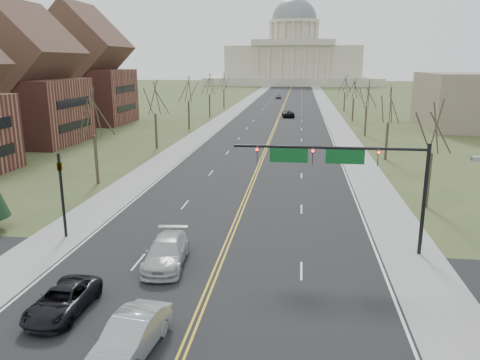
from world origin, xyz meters
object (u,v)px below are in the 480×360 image
(car_sb_outer_lead, at_px, (63,300))
(signal_mast, at_px, (344,164))
(car_far_sb, at_px, (278,96))
(car_far_nb, at_px, (288,114))
(signal_left, at_px, (61,186))
(car_sb_inner_second, at_px, (166,252))
(car_sb_inner_lead, at_px, (131,336))

(car_sb_outer_lead, bearing_deg, signal_mast, 36.08)
(car_far_sb, bearing_deg, car_far_nb, -89.08)
(signal_left, bearing_deg, car_sb_inner_second, -23.63)
(signal_left, bearing_deg, car_sb_inner_lead, -53.22)
(signal_left, xyz_separation_m, car_sb_inner_lead, (9.39, -12.56, -2.88))
(signal_left, relative_size, car_far_sb, 1.34)
(signal_left, distance_m, car_far_sb, 129.66)
(signal_mast, relative_size, car_sb_outer_lead, 2.50)
(signal_mast, relative_size, car_sb_inner_second, 2.16)
(car_sb_inner_lead, bearing_deg, car_sb_inner_second, 103.31)
(car_sb_outer_lead, distance_m, car_far_nb, 86.15)
(car_far_nb, distance_m, car_far_sb, 53.59)
(car_far_sb, bearing_deg, signal_mast, -89.59)
(car_sb_inner_lead, distance_m, car_far_nb, 88.60)
(signal_mast, relative_size, car_far_nb, 2.20)
(signal_left, distance_m, car_sb_inner_lead, 15.94)
(signal_left, distance_m, car_far_nb, 77.19)
(car_sb_outer_lead, relative_size, car_far_sb, 1.08)
(signal_left, distance_m, car_sb_outer_lead, 11.34)
(signal_left, height_order, car_far_nb, signal_left)
(signal_mast, height_order, car_sb_outer_lead, signal_mast)
(car_sb_inner_second, distance_m, car_far_sb, 132.99)
(car_sb_inner_lead, xyz_separation_m, car_sb_outer_lead, (-4.50, 2.78, -0.15))
(signal_mast, bearing_deg, signal_left, 180.00)
(car_sb_inner_second, relative_size, car_far_nb, 1.02)
(car_sb_inner_second, height_order, car_far_sb, car_sb_inner_second)
(car_sb_inner_lead, relative_size, car_sb_outer_lead, 1.04)
(signal_mast, distance_m, signal_left, 19.06)
(signal_left, relative_size, car_sb_inner_second, 1.07)
(car_sb_inner_second, relative_size, car_far_sb, 1.25)
(signal_mast, relative_size, car_sb_inner_lead, 2.41)
(signal_left, relative_size, car_far_nb, 1.09)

